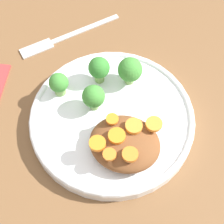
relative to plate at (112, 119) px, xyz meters
The scene contains 15 objects.
ground_plane 0.01m from the plate, ahead, with size 4.00×4.00×0.00m, color brown.
plate is the anchor object (origin of this frame).
stew_mound 0.06m from the plate, 126.23° to the left, with size 0.11×0.09×0.04m, color brown.
broccoli_floret_0 0.05m from the plate, 15.46° to the right, with size 0.04×0.04×0.05m.
broccoli_floret_1 0.10m from the plate, 11.43° to the right, with size 0.03×0.03×0.04m.
broccoli_floret_2 0.09m from the plate, 56.25° to the right, with size 0.04×0.04×0.05m.
broccoli_floret_3 0.09m from the plate, 95.32° to the right, with size 0.04×0.04×0.05m.
carrot_slice_0 0.05m from the plate, 108.25° to the left, with size 0.02×0.02×0.00m, color orange.
carrot_slice_1 0.10m from the plate, 124.50° to the left, with size 0.02×0.02×0.01m, color orange.
carrot_slice_2 0.09m from the plate, 105.08° to the left, with size 0.02×0.02×0.00m, color orange.
carrot_slice_3 0.08m from the plate, 168.55° to the left, with size 0.03×0.03×0.01m, color orange.
carrot_slice_4 0.08m from the plate, 86.97° to the left, with size 0.02×0.02×0.01m, color orange.
carrot_slice_5 0.07m from the plate, 147.50° to the left, with size 0.03×0.03×0.01m, color orange.
carrot_slice_6 0.07m from the plate, 114.76° to the left, with size 0.03×0.03×0.01m, color orange.
fork 0.21m from the plate, 44.46° to the right, with size 0.15×0.16×0.01m.
Camera 1 is at (-0.09, 0.29, 0.54)m, focal length 60.00 mm.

